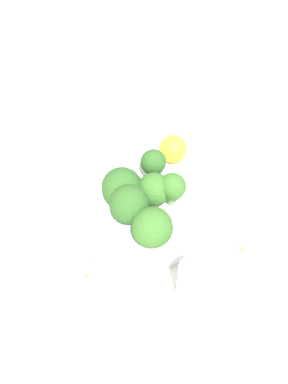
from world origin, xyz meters
name	(u,v)px	position (x,y,z in m)	size (l,w,h in m)	color
ground_plane	(144,220)	(0.00, 0.00, 0.00)	(3.00, 3.00, 0.00)	silver
bowl	(144,213)	(0.00, 0.00, 0.02)	(0.18, 0.18, 0.04)	silver
broccoli_floret_0	(154,189)	(0.02, 0.00, 0.07)	(0.05, 0.05, 0.06)	#8EB770
broccoli_floret_1	(152,228)	(-0.01, -0.06, 0.07)	(0.06, 0.06, 0.06)	#8EB770
broccoli_floret_2	(129,204)	(-0.03, -0.02, 0.08)	(0.05, 0.05, 0.07)	#7A9E5B
broccoli_floret_3	(172,187)	(0.04, -0.01, 0.07)	(0.04, 0.04, 0.06)	#7A9E5B
broccoli_floret_4	(122,188)	(-0.02, 0.02, 0.07)	(0.06, 0.06, 0.06)	#84AD66
broccoli_floret_5	(153,163)	(0.03, 0.05, 0.07)	(0.04, 0.04, 0.05)	#8EB770
pepper_shaker	(190,282)	(0.01, -0.14, 0.04)	(0.04, 0.04, 0.08)	#B2B7BC
lemon_wedge	(173,149)	(0.10, 0.10, 0.02)	(0.05, 0.05, 0.05)	yellow
almond_crumb_0	(242,248)	(0.11, -0.10, 0.00)	(0.01, 0.01, 0.01)	#AD7F4C
almond_crumb_1	(91,258)	(-0.10, -0.03, 0.00)	(0.01, 0.00, 0.01)	tan
almond_crumb_2	(87,275)	(-0.11, -0.06, 0.00)	(0.01, 0.00, 0.01)	olive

